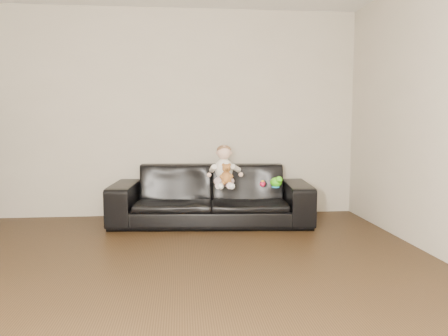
{
  "coord_description": "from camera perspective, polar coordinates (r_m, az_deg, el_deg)",
  "views": [
    {
      "loc": [
        0.26,
        -2.84,
        1.2
      ],
      "look_at": [
        0.75,
        2.14,
        0.67
      ],
      "focal_mm": 35.0,
      "sensor_mm": 36.0,
      "label": 1
    }
  ],
  "objects": [
    {
      "name": "teddy_bear",
      "position": [
        4.88,
        0.3,
        -0.79
      ],
      "size": [
        0.15,
        0.15,
        0.23
      ],
      "rotation": [
        0.0,
        0.0,
        -0.24
      ],
      "color": "#9E612D",
      "rests_on": "sofa"
    },
    {
      "name": "baby",
      "position": [
        5.02,
        0.02,
        -0.08
      ],
      "size": [
        0.36,
        0.44,
        0.49
      ],
      "rotation": [
        0.0,
        0.0,
        -0.25
      ],
      "color": "silver",
      "rests_on": "sofa"
    },
    {
      "name": "sofa",
      "position": [
        5.18,
        -1.7,
        -3.49
      ],
      "size": [
        2.39,
        1.1,
        0.68
      ],
      "primitive_type": "imported",
      "rotation": [
        0.0,
        0.0,
        -0.08
      ],
      "color": "black",
      "rests_on": "floor"
    },
    {
      "name": "toy_rattle",
      "position": [
        5.07,
        5.06,
        -2.1
      ],
      "size": [
        0.08,
        0.08,
        0.07
      ],
      "primitive_type": "sphere",
      "rotation": [
        0.0,
        0.0,
        0.27
      ],
      "color": "red",
      "rests_on": "sofa"
    },
    {
      "name": "toy_green",
      "position": [
        5.08,
        6.81,
        -1.84
      ],
      "size": [
        0.15,
        0.17,
        0.11
      ],
      "primitive_type": "ellipsoid",
      "rotation": [
        0.0,
        0.0,
        0.09
      ],
      "color": "#50E21A",
      "rests_on": "sofa"
    },
    {
      "name": "floor",
      "position": [
        3.1,
        -10.37,
        -16.81
      ],
      "size": [
        5.5,
        5.5,
        0.0
      ],
      "primitive_type": "plane",
      "color": "#352312",
      "rests_on": "ground"
    },
    {
      "name": "wall_back",
      "position": [
        5.6,
        -8.29,
        7.05
      ],
      "size": [
        5.0,
        0.0,
        5.0
      ],
      "primitive_type": "plane",
      "rotation": [
        1.57,
        0.0,
        0.0
      ],
      "color": "#BDB39E",
      "rests_on": "ground"
    },
    {
      "name": "toy_blue_disc",
      "position": [
        5.05,
        6.74,
        -2.47
      ],
      "size": [
        0.12,
        0.12,
        0.01
      ],
      "primitive_type": "cylinder",
      "rotation": [
        0.0,
        0.0,
        0.41
      ],
      "color": "#1B91DE",
      "rests_on": "sofa"
    }
  ]
}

